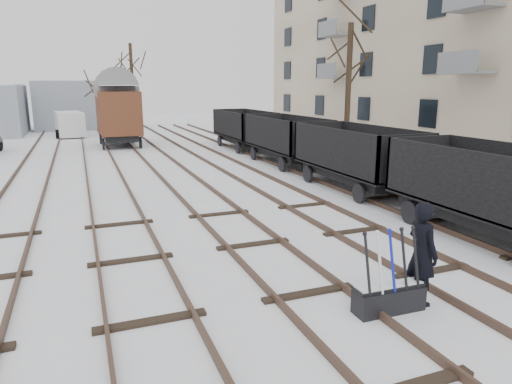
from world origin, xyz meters
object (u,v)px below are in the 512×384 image
at_px(worker, 422,253).
at_px(freight_wagon_a, 495,205).
at_px(ground_frame, 389,296).
at_px(panel_van, 69,124).
at_px(box_van_wagon, 118,111).

height_order(worker, freight_wagon_a, freight_wagon_a).
xyz_separation_m(worker, freight_wagon_a, (4.23, 2.20, -0.04)).
distance_m(ground_frame, worker, 1.02).
height_order(freight_wagon_a, panel_van, freight_wagon_a).
height_order(ground_frame, box_van_wagon, box_van_wagon).
bearing_deg(box_van_wagon, ground_frame, -85.27).
height_order(box_van_wagon, panel_van, box_van_wagon).
bearing_deg(freight_wagon_a, ground_frame, -155.24).
height_order(worker, box_van_wagon, box_van_wagon).
relative_size(worker, panel_van, 0.42).
distance_m(freight_wagon_a, panel_van, 32.96).
bearing_deg(ground_frame, box_van_wagon, 96.41).
relative_size(ground_frame, panel_van, 0.32).
bearing_deg(freight_wagon_a, worker, -152.56).
distance_m(worker, box_van_wagon, 25.99).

